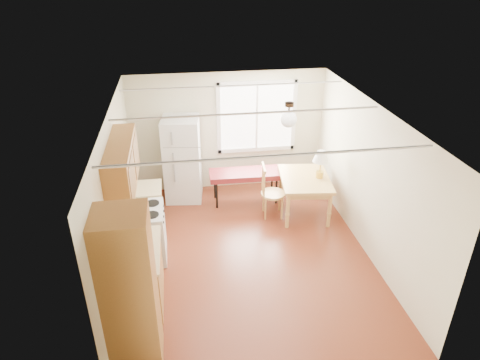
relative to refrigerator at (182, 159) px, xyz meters
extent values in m
cube|color=#4D1C10|center=(0.97, -2.12, -0.87)|extent=(4.60, 5.60, 0.12)
cube|color=white|center=(0.97, -2.12, 1.63)|extent=(4.60, 5.60, 0.12)
cube|color=beige|center=(0.97, 0.38, 0.38)|extent=(4.60, 0.10, 2.50)
cube|color=beige|center=(0.97, -4.62, 0.38)|extent=(4.60, 0.10, 2.50)
cube|color=beige|center=(-1.03, -2.12, 0.38)|extent=(0.10, 5.60, 2.50)
cube|color=beige|center=(2.97, -2.12, 0.38)|extent=(0.10, 5.60, 2.50)
cube|color=brown|center=(-0.73, -3.97, 0.18)|extent=(0.60, 0.60, 2.10)
cube|color=brown|center=(-0.73, -2.97, -0.44)|extent=(0.60, 1.10, 0.86)
cube|color=tan|center=(-0.72, -2.97, 0.01)|extent=(0.62, 1.14, 0.04)
cube|color=silver|center=(-0.70, -1.92, -0.42)|extent=(0.65, 0.76, 0.90)
cube|color=brown|center=(-0.73, -1.17, -0.44)|extent=(0.60, 0.60, 0.86)
cube|color=brown|center=(-0.86, -2.27, 0.98)|extent=(0.33, 1.60, 0.70)
cube|color=white|center=(1.57, 0.37, 0.68)|extent=(1.50, 0.02, 1.35)
cylinder|color=black|center=(1.67, -1.72, 1.59)|extent=(0.14, 0.14, 0.06)
cylinder|color=black|center=(1.67, -1.72, 1.49)|extent=(0.03, 0.03, 0.16)
sphere|color=white|center=(1.67, -1.72, 1.35)|extent=(0.26, 0.26, 0.26)
cube|color=silver|center=(0.00, 0.00, 0.00)|extent=(0.79, 0.79, 1.73)
cube|color=gray|center=(0.00, -0.36, 0.41)|extent=(0.71, 0.02, 0.02)
cube|color=gray|center=(-0.18, -0.37, 0.17)|extent=(0.03, 0.03, 1.04)
cube|color=maroon|center=(1.22, -0.34, -0.26)|extent=(1.45, 0.56, 0.11)
cylinder|color=black|center=(0.62, -0.55, -0.59)|extent=(0.04, 0.04, 0.55)
cylinder|color=black|center=(1.83, -0.55, -0.59)|extent=(0.04, 0.04, 0.55)
cylinder|color=black|center=(0.62, -0.14, -0.59)|extent=(0.04, 0.04, 0.55)
cylinder|color=black|center=(1.83, -0.14, -0.59)|extent=(0.04, 0.04, 0.55)
cube|color=#B28744|center=(2.27, -0.95, -0.14)|extent=(1.04, 1.31, 0.06)
cube|color=#B28744|center=(2.27, -0.95, -0.22)|extent=(0.93, 1.20, 0.10)
cylinder|color=#B28744|center=(1.83, -1.44, -0.52)|extent=(0.07, 0.07, 0.70)
cylinder|color=#B28744|center=(2.59, -1.53, -0.52)|extent=(0.07, 0.07, 0.70)
cylinder|color=#B28744|center=(1.96, -0.38, -0.52)|extent=(0.07, 0.07, 0.70)
cylinder|color=#B28744|center=(2.72, -0.47, -0.52)|extent=(0.07, 0.07, 0.70)
cylinder|color=#B28744|center=(1.65, -0.98, -0.39)|extent=(0.46, 0.46, 0.05)
cylinder|color=#B28744|center=(1.48, -1.13, -0.63)|extent=(0.04, 0.04, 0.47)
cylinder|color=#B28744|center=(1.80, -1.15, -0.63)|extent=(0.04, 0.04, 0.47)
cylinder|color=#B28744|center=(1.51, -0.81, -0.63)|extent=(0.04, 0.04, 0.47)
cylinder|color=#B28744|center=(1.83, -0.84, -0.63)|extent=(0.04, 0.04, 0.47)
cylinder|color=gold|center=(2.54, -0.98, -0.05)|extent=(0.14, 0.14, 0.12)
cylinder|color=gold|center=(2.54, -0.98, 0.12)|extent=(0.02, 0.02, 0.21)
cone|color=white|center=(2.54, -0.98, 0.33)|extent=(0.31, 0.31, 0.21)
cube|color=black|center=(-0.75, -3.13, 0.07)|extent=(0.23, 0.26, 0.08)
cube|color=black|center=(-0.75, -3.22, 0.25)|extent=(0.19, 0.11, 0.28)
cylinder|color=black|center=(-0.75, -3.08, 0.17)|extent=(0.14, 0.14, 0.12)
cylinder|color=red|center=(-0.79, -2.89, 0.13)|extent=(0.13, 0.13, 0.18)
sphere|color=red|center=(-0.79, -2.89, 0.25)|extent=(0.07, 0.07, 0.07)
camera|label=1|loc=(-0.04, -7.89, 3.60)|focal=32.00mm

